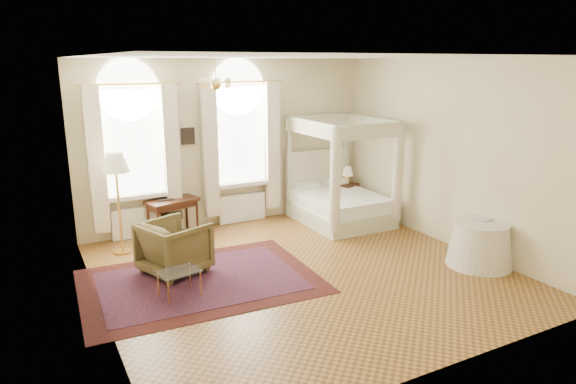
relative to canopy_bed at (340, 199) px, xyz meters
name	(u,v)px	position (x,y,z in m)	size (l,w,h in m)	color
ground	(302,272)	(-2.00, -1.93, -0.49)	(6.00, 6.00, 0.00)	olive
room_walls	(303,148)	(-2.00, -1.93, 1.49)	(6.00, 6.00, 6.00)	beige
window_left	(135,160)	(-3.90, 0.94, 1.00)	(1.62, 0.27, 3.29)	white
window_right	(241,151)	(-1.80, 0.94, 1.00)	(1.62, 0.27, 3.29)	white
chandelier	(216,83)	(-2.90, -0.73, 2.42)	(0.51, 0.45, 0.50)	gold
wall_pictures	(233,131)	(-1.91, 1.04, 1.41)	(2.54, 0.03, 0.39)	black
canopy_bed	(340,199)	(0.00, 0.00, 0.00)	(1.64, 1.99, 2.13)	beige
nightstand	(346,197)	(0.58, 0.63, -0.18)	(0.43, 0.39, 0.62)	#3E1D11
nightstand_lamp	(348,172)	(0.64, 0.70, 0.37)	(0.25, 0.25, 0.36)	gold
writing_desk	(172,205)	(-3.30, 0.77, 0.12)	(1.04, 0.72, 0.71)	#3E1D11
laptop	(165,199)	(-3.42, 0.81, 0.24)	(0.30, 0.19, 0.02)	black
stool	(172,217)	(-3.32, 0.77, -0.11)	(0.46, 0.46, 0.46)	#453E1D
armchair	(174,247)	(-3.77, -1.00, -0.07)	(0.90, 0.92, 0.84)	#4A3F20
coffee_table	(179,274)	(-3.96, -1.88, -0.13)	(0.63, 0.50, 0.39)	silver
floor_lamp	(116,168)	(-4.34, 0.30, 1.02)	(0.45, 0.45, 1.77)	gold
oriental_rug	(201,281)	(-3.54, -1.52, -0.48)	(3.58, 2.65, 0.01)	#451310
side_table	(480,244)	(0.70, -3.03, -0.13)	(1.06, 1.06, 0.72)	beige
book	(477,219)	(0.74, -2.89, 0.25)	(0.22, 0.29, 0.03)	black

